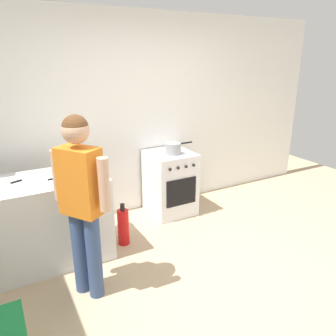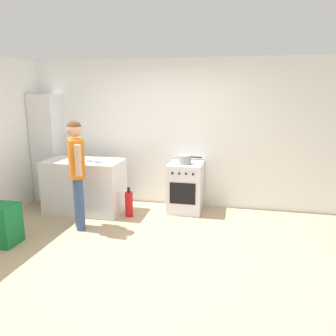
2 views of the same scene
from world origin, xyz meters
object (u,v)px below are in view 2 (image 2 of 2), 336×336
Objects in this scene: knife_paring at (73,159)px; larder_cabinet at (48,148)px; pot at (185,160)px; knife_carving at (104,162)px; fire_extinguisher at (129,204)px; knife_chef at (85,161)px; person at (77,166)px; oven_left at (185,187)px.

larder_cabinet is at bearing 148.89° from knife_paring.
pot reaches higher than knife_carving.
fire_extinguisher is (1.04, -0.13, -0.69)m from knife_paring.
pot is 1.19m from fire_extinguisher.
pot reaches higher than fire_extinguisher.
person reaches higher than knife_chef.
knife_carving is at bearing -11.08° from knife_paring.
larder_cabinet is (-1.78, 0.58, 0.78)m from fire_extinguisher.
knife_carving and knife_paring have the same top height.
larder_cabinet reaches higher than fire_extinguisher.
larder_cabinet is at bearing 157.35° from knife_carving.
knife_chef is 1.03m from fire_extinguisher.
knife_paring is at bearing -172.02° from pot.
person is at bearing -58.21° from knife_paring.
knife_chef is at bearing 173.47° from knife_carving.
oven_left is at bearing 37.21° from person.
knife_carving is 1.62× the size of knife_paring.
person is 0.82× the size of larder_cabinet.
pot is at bearing -87.31° from oven_left.
knife_carving is 0.66× the size of fire_extinguisher.
knife_paring is at bearing 121.79° from person.
person is at bearing -44.85° from larder_cabinet.
knife_carving is 1.48m from larder_cabinet.
oven_left is 0.42× the size of larder_cabinet.
knife_paring is 0.41× the size of fire_extinguisher.
knife_chef reaches higher than fire_extinguisher.
knife_carving and knife_chef have the same top height.
person is 3.27× the size of fire_extinguisher.
knife_paring is at bearing 168.92° from knife_carving.
oven_left is at bearing -2.21° from larder_cabinet.
person is (-0.15, -0.63, 0.07)m from knife_carving.
knife_carving is at bearing -163.23° from pot.
oven_left is 2.19× the size of pot.
person is (-1.44, -1.10, 0.55)m from oven_left.
knife_paring is 0.89m from person.
knife_chef and knife_paring have the same top height.
knife_carving is 0.81m from fire_extinguisher.
larder_cabinet is (-0.74, 0.45, 0.09)m from knife_paring.
knife_chef is at bearing -27.54° from larder_cabinet.
knife_carving is at bearing 76.29° from person.
knife_chef reaches higher than oven_left.
larder_cabinet reaches higher than knife_carving.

